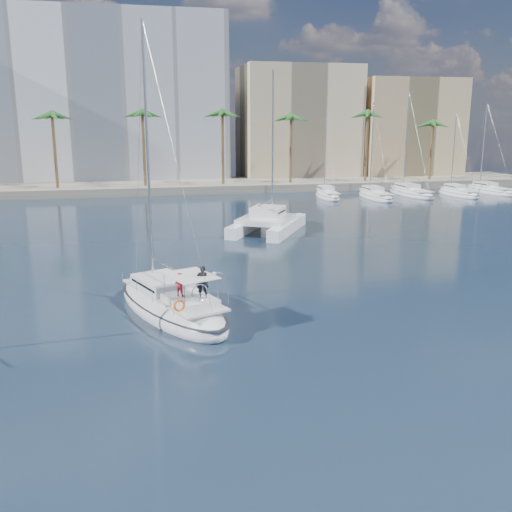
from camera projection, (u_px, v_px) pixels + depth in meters
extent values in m
plane|color=black|center=(265.00, 313.00, 32.87)|extent=(160.00, 160.00, 0.00)
cube|color=gray|center=(179.00, 186.00, 90.75)|extent=(120.00, 14.00, 1.20)
cube|color=white|center=(100.00, 101.00, 96.61)|extent=(42.00, 16.00, 28.00)
cube|color=beige|center=(297.00, 125.00, 101.61)|extent=(20.00, 14.00, 20.00)
cube|color=tan|center=(406.00, 130.00, 104.01)|extent=(18.00, 12.00, 18.00)
cylinder|color=brown|center=(180.00, 158.00, 85.87)|extent=(0.44, 0.44, 10.50)
sphere|color=#245B21|center=(179.00, 122.00, 84.65)|extent=(3.60, 3.60, 3.60)
cylinder|color=brown|center=(390.00, 155.00, 92.79)|extent=(0.44, 0.44, 10.50)
sphere|color=#245B21|center=(392.00, 122.00, 91.57)|extent=(3.60, 3.60, 3.60)
ellipsoid|color=white|center=(171.00, 308.00, 32.59)|extent=(7.58, 11.88, 2.36)
ellipsoid|color=black|center=(171.00, 302.00, 32.51)|extent=(7.65, 12.00, 0.18)
cube|color=silver|center=(172.00, 294.00, 32.21)|extent=(5.56, 8.86, 0.12)
cube|color=silver|center=(162.00, 283.00, 33.18)|extent=(3.64, 4.35, 0.60)
cube|color=black|center=(162.00, 282.00, 33.18)|extent=(3.50, 3.95, 0.14)
cylinder|color=#B7BABF|center=(148.00, 157.00, 32.58)|extent=(0.15, 0.15, 14.89)
cylinder|color=#B7BABF|center=(169.00, 266.00, 32.11)|extent=(1.81, 4.30, 0.11)
cube|color=silver|center=(190.00, 300.00, 30.39)|extent=(3.06, 3.44, 0.36)
cube|color=silver|center=(191.00, 276.00, 29.98)|extent=(3.06, 3.44, 0.04)
torus|color=silver|center=(200.00, 293.00, 29.35)|extent=(0.91, 0.41, 0.96)
torus|color=#FF5E0D|center=(179.00, 305.00, 28.31)|extent=(0.66, 0.42, 0.64)
imported|color=black|center=(202.00, 282.00, 29.91)|extent=(0.68, 0.47, 1.77)
imported|color=#B81C32|center=(180.00, 284.00, 30.35)|extent=(0.79, 0.75, 1.28)
cube|color=white|center=(248.00, 225.00, 57.40)|extent=(6.30, 9.74, 1.10)
cube|color=white|center=(287.00, 227.00, 56.19)|extent=(6.30, 9.74, 1.10)
cube|color=silver|center=(266.00, 219.00, 56.13)|extent=(6.94, 7.36, 0.50)
cube|color=silver|center=(268.00, 212.00, 56.46)|extent=(4.09, 4.19, 1.00)
cube|color=black|center=(268.00, 211.00, 56.45)|extent=(3.90, 3.83, 0.18)
cylinder|color=#B7BABF|center=(273.00, 144.00, 56.41)|extent=(0.18, 0.18, 14.06)
ellipsoid|color=silver|center=(214.00, 274.00, 39.21)|extent=(0.24, 0.45, 0.21)
sphere|color=silver|center=(214.00, 272.00, 39.41)|extent=(0.12, 0.12, 0.12)
cube|color=gray|center=(210.00, 273.00, 39.14)|extent=(0.52, 0.19, 0.12)
cube|color=gray|center=(219.00, 273.00, 39.27)|extent=(0.52, 0.19, 0.12)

